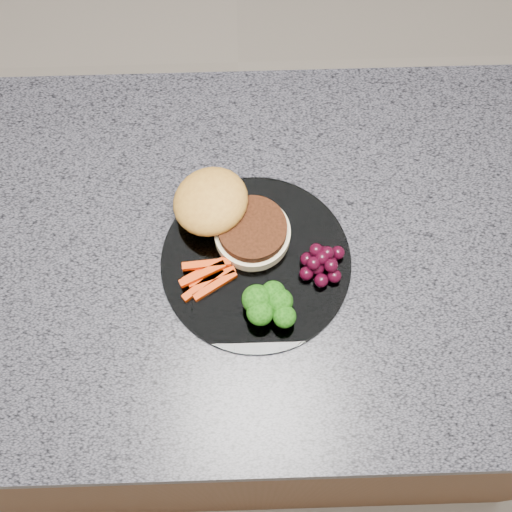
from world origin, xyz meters
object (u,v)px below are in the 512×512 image
(island_cabinet, at_px, (243,341))
(plate, at_px, (256,262))
(grape_bunch, at_px, (322,263))
(burger, at_px, (225,214))

(island_cabinet, bearing_deg, plate, -34.90)
(plate, relative_size, grape_bunch, 4.08)
(island_cabinet, relative_size, burger, 6.33)
(plate, xyz_separation_m, burger, (-0.04, 0.06, 0.03))
(island_cabinet, distance_m, burger, 0.50)
(island_cabinet, xyz_separation_m, burger, (-0.02, 0.04, 0.50))
(plate, distance_m, grape_bunch, 0.09)
(island_cabinet, distance_m, grape_bunch, 0.50)
(plate, height_order, grape_bunch, grape_bunch)
(burger, bearing_deg, grape_bunch, -9.17)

